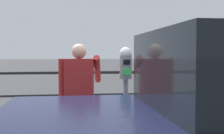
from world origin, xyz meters
The scene contains 3 objects.
parking_meter centered at (0.39, 0.42, 1.25)m, with size 0.18×0.18×1.53m.
pedestrian_at_meter centered at (-0.27, 0.51, 1.02)m, with size 0.63×0.54×1.58m.
background_railing centered at (0.00, 2.49, 0.90)m, with size 24.06×0.06×1.07m.
Camera 1 is at (-0.27, -3.72, 1.57)m, focal length 47.66 mm.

